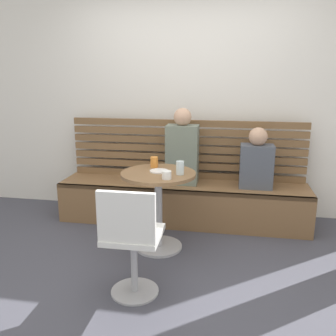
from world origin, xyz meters
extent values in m
plane|color=#42424C|center=(0.00, 0.00, 0.00)|extent=(8.00, 8.00, 0.00)
cube|color=silver|center=(0.00, 1.64, 1.45)|extent=(5.20, 0.10, 2.90)
cube|color=brown|center=(0.00, 1.20, 0.22)|extent=(2.70, 0.52, 0.44)
cube|color=brown|center=(0.00, 0.96, 0.42)|extent=(2.70, 0.04, 0.04)
cube|color=brown|center=(0.00, 1.44, 0.48)|extent=(2.65, 0.04, 0.07)
cube|color=brown|center=(0.00, 1.44, 0.59)|extent=(2.65, 0.04, 0.07)
cube|color=brown|center=(0.00, 1.44, 0.68)|extent=(2.65, 0.04, 0.07)
cube|color=brown|center=(0.00, 1.44, 0.78)|extent=(2.65, 0.04, 0.07)
cube|color=brown|center=(0.00, 1.44, 0.88)|extent=(2.65, 0.04, 0.07)
cube|color=brown|center=(0.00, 1.44, 0.97)|extent=(2.65, 0.04, 0.07)
cube|color=brown|center=(0.00, 1.44, 1.07)|extent=(2.65, 0.04, 0.07)
cylinder|color=#ADADB2|center=(-0.13, 0.53, 0.01)|extent=(0.44, 0.44, 0.02)
cylinder|color=#ADADB2|center=(-0.13, 0.53, 0.37)|extent=(0.07, 0.07, 0.69)
cylinder|color=brown|center=(-0.13, 0.53, 0.72)|extent=(0.68, 0.68, 0.03)
cylinder|color=#ADADB2|center=(-0.16, -0.22, 0.01)|extent=(0.36, 0.36, 0.02)
cylinder|color=#ADADB2|center=(-0.16, -0.22, 0.23)|extent=(0.05, 0.05, 0.45)
cube|color=white|center=(-0.16, -0.22, 0.47)|extent=(0.40, 0.40, 0.04)
cube|color=white|center=(-0.16, -0.39, 0.67)|extent=(0.40, 0.04, 0.36)
cube|color=slate|center=(-0.01, 1.22, 0.76)|extent=(0.34, 0.22, 0.64)
sphere|color=tan|center=(-0.01, 1.22, 1.16)|extent=(0.19, 0.19, 0.19)
cube|color=#4C515B|center=(0.77, 1.21, 0.67)|extent=(0.34, 0.22, 0.46)
sphere|color=tan|center=(0.77, 1.21, 0.98)|extent=(0.19, 0.19, 0.19)
cylinder|color=white|center=(-0.02, 0.33, 0.78)|extent=(0.08, 0.08, 0.07)
cylinder|color=orange|center=(-0.21, 0.71, 0.79)|extent=(0.07, 0.07, 0.10)
cylinder|color=silver|center=(0.07, 0.49, 0.80)|extent=(0.07, 0.07, 0.12)
cylinder|color=white|center=(-0.13, 0.55, 0.75)|extent=(0.17, 0.17, 0.01)
camera|label=1|loc=(0.52, -2.56, 1.59)|focal=38.76mm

